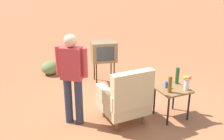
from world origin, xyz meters
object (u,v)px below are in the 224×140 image
at_px(side_table, 172,93).
at_px(person_standing, 72,74).
at_px(armchair, 126,98).
at_px(flower_vase, 187,82).
at_px(bottle_wine_green, 177,76).
at_px(bottle_tall_amber, 170,84).
at_px(tv_on_stand, 104,52).
at_px(soda_can_blue, 167,85).

distance_m(side_table, person_standing, 1.85).
distance_m(armchair, flower_vase, 1.14).
distance_m(bottle_wine_green, flower_vase, 0.31).
relative_size(side_table, bottle_tall_amber, 1.95).
xyz_separation_m(tv_on_stand, person_standing, (1.22, 1.58, 0.16)).
relative_size(side_table, tv_on_stand, 0.57).
xyz_separation_m(side_table, soda_can_blue, (0.08, -0.07, 0.14)).
distance_m(person_standing, bottle_wine_green, 1.98).
height_order(side_table, bottle_tall_amber, bottle_tall_amber).
relative_size(armchair, person_standing, 0.65).
distance_m(bottle_wine_green, soda_can_blue, 0.33).
bearing_deg(soda_can_blue, bottle_tall_amber, 69.22).
xyz_separation_m(side_table, tv_on_stand, (0.50, -2.12, 0.28)).
relative_size(bottle_tall_amber, bottle_wine_green, 0.94).
distance_m(side_table, flower_vase, 0.34).
bearing_deg(bottle_wine_green, armchair, 1.09).
bearing_deg(bottle_tall_amber, tv_on_stand, -81.07).
distance_m(soda_can_blue, flower_vase, 0.36).
bearing_deg(bottle_tall_amber, side_table, -142.74).
xyz_separation_m(side_table, person_standing, (1.72, -0.53, 0.44)).
distance_m(tv_on_stand, bottle_tall_amber, 2.26).
relative_size(tv_on_stand, person_standing, 0.63).
xyz_separation_m(tv_on_stand, bottle_wine_green, (-0.72, 1.95, -0.04)).
bearing_deg(flower_vase, bottle_wine_green, -93.70).
relative_size(soda_can_blue, flower_vase, 0.46).
relative_size(person_standing, bottle_tall_amber, 5.47).
distance_m(tv_on_stand, bottle_wine_green, 2.08).
height_order(armchair, bottle_wine_green, armchair).
height_order(side_table, soda_can_blue, soda_can_blue).
relative_size(armchair, tv_on_stand, 1.03).
bearing_deg(bottle_wine_green, person_standing, -10.76).
distance_m(armchair, tv_on_stand, 2.03).
height_order(side_table, person_standing, person_standing).
xyz_separation_m(armchair, flower_vase, (-1.07, 0.29, 0.24)).
bearing_deg(person_standing, soda_can_blue, 164.12).
bearing_deg(flower_vase, side_table, -35.55).
bearing_deg(soda_can_blue, flower_vase, 143.16).
distance_m(armchair, bottle_wine_green, 1.12).
distance_m(person_standing, soda_can_blue, 1.73).
height_order(tv_on_stand, bottle_tall_amber, tv_on_stand).
bearing_deg(person_standing, bottle_tall_amber, 157.70).
relative_size(side_table, soda_can_blue, 4.80).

